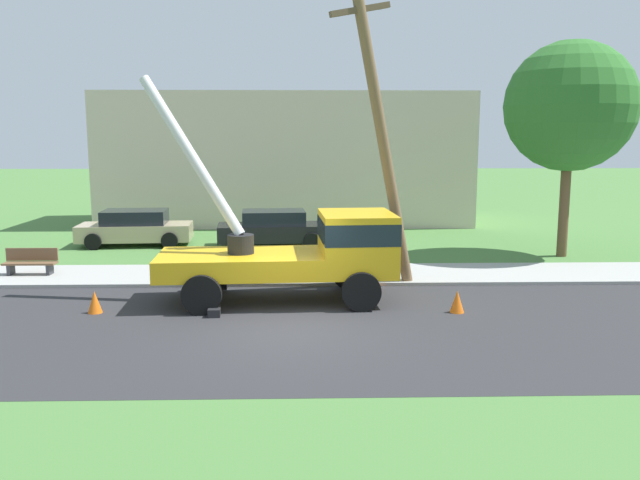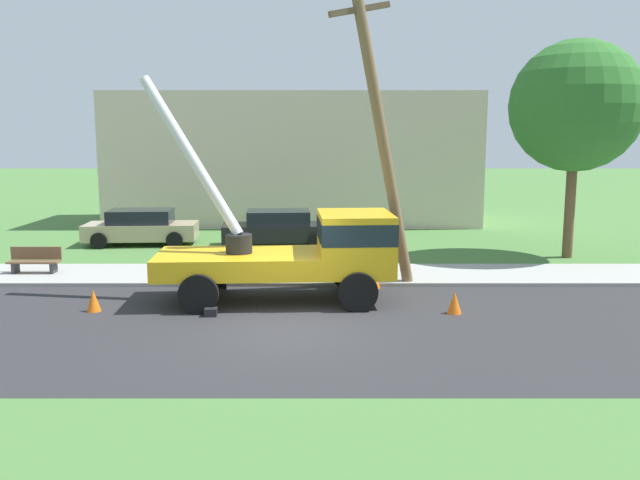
{
  "view_description": "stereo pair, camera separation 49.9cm",
  "coord_description": "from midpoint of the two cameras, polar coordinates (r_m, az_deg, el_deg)",
  "views": [
    {
      "loc": [
        0.23,
        -14.53,
        4.39
      ],
      "look_at": [
        0.72,
        3.94,
        1.41
      ],
      "focal_mm": 36.67,
      "sensor_mm": 36.0,
      "label": 1
    },
    {
      "loc": [
        0.73,
        -14.54,
        4.39
      ],
      "look_at": [
        0.72,
        3.94,
        1.41
      ],
      "focal_mm": 36.67,
      "sensor_mm": 36.0,
      "label": 2
    }
  ],
  "objects": [
    {
      "name": "lowrise_building_backdrop",
      "position": [
        33.43,
        -1.83,
        7.12
      ],
      "size": [
        18.0,
        6.0,
        6.4
      ],
      "primitive_type": "cube",
      "color": "beige",
      "rests_on": "ground"
    },
    {
      "name": "traffic_cone_curbside",
      "position": [
        18.99,
        5.53,
        -3.38
      ],
      "size": [
        0.36,
        0.36,
        0.56
      ],
      "primitive_type": "cone",
      "color": "orange",
      "rests_on": "ground"
    },
    {
      "name": "ground_plane",
      "position": [
        26.9,
        -0.99,
        -0.23
      ],
      "size": [
        120.0,
        120.0,
        0.0
      ],
      "primitive_type": "plane",
      "color": "#477538"
    },
    {
      "name": "park_bench",
      "position": [
        22.32,
        -23.0,
        -1.7
      ],
      "size": [
        1.6,
        0.45,
        0.9
      ],
      "color": "brown",
      "rests_on": "ground"
    },
    {
      "name": "roadside_tree_near",
      "position": [
        25.05,
        22.02,
        10.75
      ],
      "size": [
        4.6,
        4.6,
        7.69
      ],
      "color": "brown",
      "rests_on": "ground"
    },
    {
      "name": "parked_sedan_black",
      "position": [
        26.08,
        -3.07,
        1.05
      ],
      "size": [
        4.53,
        2.24,
        1.42
      ],
      "color": "black",
      "rests_on": "ground"
    },
    {
      "name": "utility_truck",
      "position": [
        17.36,
        -0.33,
        -0.73
      ],
      "size": [
        6.89,
        3.21,
        5.98
      ],
      "color": "gold",
      "rests_on": "ground"
    },
    {
      "name": "leaning_utility_pole",
      "position": [
        18.74,
        6.13,
        9.62
      ],
      "size": [
        2.63,
        1.22,
        8.86
      ],
      "color": "brown",
      "rests_on": "ground"
    },
    {
      "name": "traffic_cone_behind",
      "position": [
        17.33,
        -18.34,
        -5.03
      ],
      "size": [
        0.36,
        0.36,
        0.56
      ],
      "primitive_type": "cone",
      "color": "orange",
      "rests_on": "ground"
    },
    {
      "name": "sidewalk_strip",
      "position": [
        20.57,
        -1.31,
        -3.02
      ],
      "size": [
        80.0,
        2.92,
        0.1
      ],
      "primitive_type": "cube",
      "color": "#9E9E99",
      "rests_on": "ground"
    },
    {
      "name": "traffic_cone_ahead",
      "position": [
        16.65,
        12.54,
        -5.35
      ],
      "size": [
        0.36,
        0.36,
        0.56
      ],
      "primitive_type": "cone",
      "color": "orange",
      "rests_on": "ground"
    },
    {
      "name": "road_asphalt",
      "position": [
        15.19,
        -1.8,
        -7.62
      ],
      "size": [
        80.0,
        8.21,
        0.01
      ],
      "primitive_type": "cube",
      "color": "#2B2B2D",
      "rests_on": "ground"
    },
    {
      "name": "parked_sedan_tan",
      "position": [
        27.22,
        -14.79,
        1.09
      ],
      "size": [
        4.51,
        2.21,
        1.42
      ],
      "color": "tan",
      "rests_on": "ground"
    }
  ]
}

